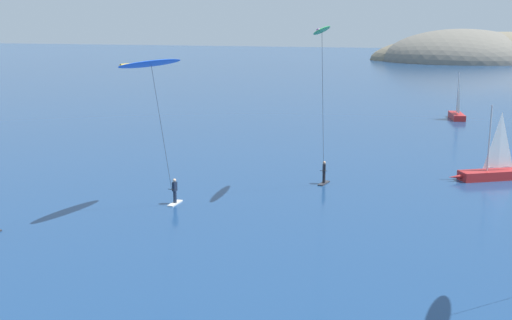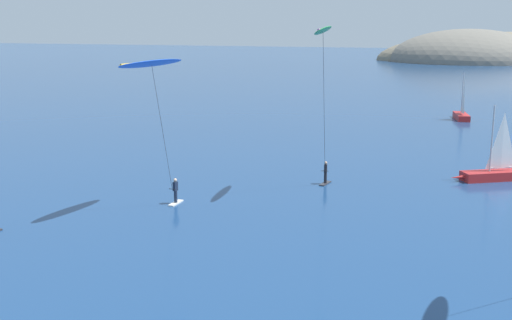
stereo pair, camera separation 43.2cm
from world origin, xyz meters
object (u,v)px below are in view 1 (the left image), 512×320
(sailboat_far, at_px, (456,113))
(kitesurfer_green, at_px, (322,48))
(kitesurfer_blue, at_px, (153,74))
(sailboat_near, at_px, (487,171))

(sailboat_far, xyz_separation_m, kitesurfer_green, (-8.25, -40.15, 9.37))
(sailboat_far, xyz_separation_m, kitesurfer_blue, (-16.96, -47.78, 7.99))
(sailboat_far, bearing_deg, kitesurfer_blue, -109.54)
(sailboat_far, height_order, kitesurfer_blue, kitesurfer_blue)
(sailboat_near, distance_m, kitesurfer_blue, 26.41)
(sailboat_near, height_order, sailboat_far, same)
(kitesurfer_green, bearing_deg, sailboat_far, 78.39)
(kitesurfer_blue, distance_m, kitesurfer_green, 11.66)
(sailboat_near, bearing_deg, kitesurfer_green, -145.32)
(sailboat_near, distance_m, sailboat_far, 32.52)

